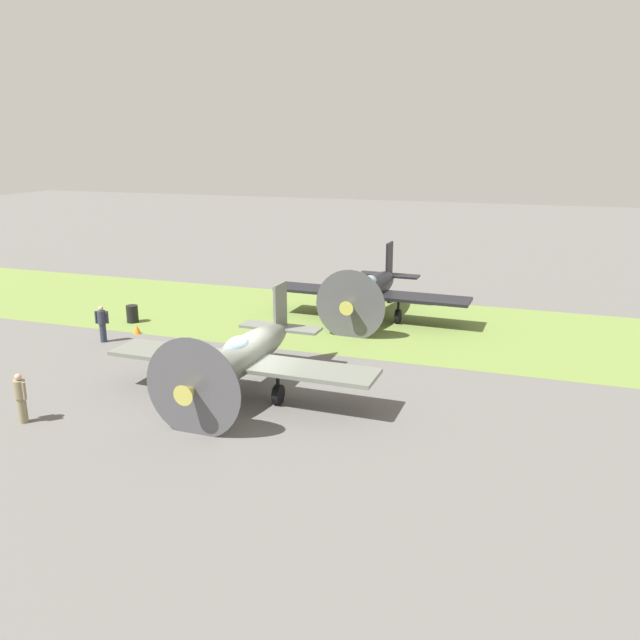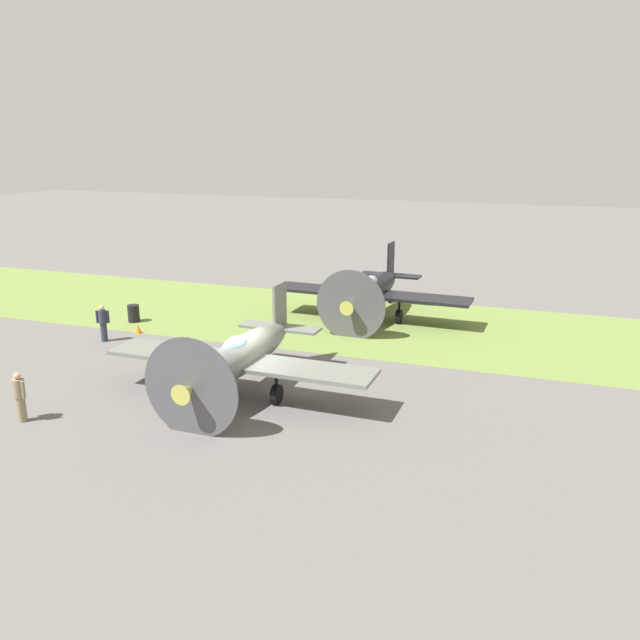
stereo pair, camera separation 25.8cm
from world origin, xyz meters
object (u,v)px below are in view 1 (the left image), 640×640
(fuel_drum, at_px, (132,314))
(ground_crew_mechanic, at_px, (102,323))
(runway_marker_cone, at_px, (137,329))
(airplane_lead, at_px, (243,355))
(airplane_wingman, at_px, (371,290))
(ground_crew_chief, at_px, (21,397))

(fuel_drum, bearing_deg, ground_crew_mechanic, 101.89)
(ground_crew_mechanic, relative_size, runway_marker_cone, 3.93)
(ground_crew_mechanic, xyz_separation_m, runway_marker_cone, (-0.72, -1.63, -0.69))
(airplane_lead, distance_m, airplane_wingman, 11.89)
(airplane_wingman, bearing_deg, fuel_drum, 24.37)
(airplane_lead, bearing_deg, fuel_drum, -34.71)
(ground_crew_chief, height_order, runway_marker_cone, ground_crew_chief)
(ground_crew_mechanic, distance_m, runway_marker_cone, 1.92)
(airplane_lead, relative_size, airplane_wingman, 0.98)
(airplane_wingman, bearing_deg, ground_crew_mechanic, 38.55)
(ground_crew_mechanic, relative_size, fuel_drum, 1.92)
(airplane_wingman, distance_m, runway_marker_cone, 12.04)
(ground_crew_chief, xyz_separation_m, fuel_drum, (3.81, -11.61, -0.46))
(airplane_lead, height_order, airplane_wingman, airplane_wingman)
(ground_crew_chief, bearing_deg, airplane_lead, 52.42)
(airplane_wingman, xyz_separation_m, runway_marker_cone, (10.10, 6.41, -1.34))
(airplane_wingman, bearing_deg, airplane_lead, 83.29)
(fuel_drum, height_order, runway_marker_cone, fuel_drum)
(fuel_drum, bearing_deg, airplane_wingman, -157.55)
(airplane_lead, relative_size, ground_crew_chief, 5.91)
(fuel_drum, bearing_deg, ground_crew_chief, 108.14)
(airplane_wingman, height_order, fuel_drum, airplane_wingman)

